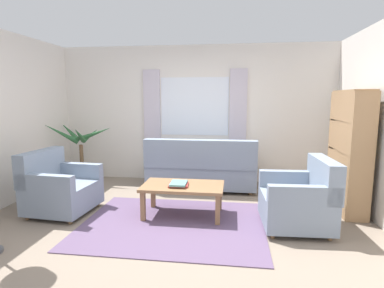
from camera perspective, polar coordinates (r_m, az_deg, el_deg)
The scene contains 11 objects.
ground_plane at distance 4.10m, azimuth -3.56°, elevation -14.61°, with size 6.24×6.24×0.00m, color gray.
wall_back at distance 6.01m, azimuth 0.53°, elevation 5.55°, with size 5.32×0.12×2.60m, color silver.
window_with_curtains at distance 5.92m, azimuth 0.43°, elevation 6.96°, with size 1.98×0.07×1.40m.
area_rug at distance 4.10m, azimuth -3.57°, elevation -14.54°, with size 2.31×1.83×0.01m, color #604C6B.
couch at distance 5.47m, azimuth 1.75°, elevation -4.61°, with size 1.90×0.82×0.92m.
armchair_left at distance 4.77m, azimuth -23.42°, elevation -7.47°, with size 0.88×0.90×0.88m.
armchair_right at distance 4.11m, azimuth 19.46°, elevation -9.77°, with size 0.86×0.88×0.88m.
coffee_table at distance 4.24m, azimuth -1.69°, elevation -8.30°, with size 1.10×0.64×0.44m.
book_stack_on_table at distance 4.18m, azimuth -2.52°, elevation -7.41°, with size 0.28×0.29×0.05m.
potted_plant at distance 6.22m, azimuth -19.86°, elevation -2.59°, with size 1.26×1.04×1.20m.
bookshelf at distance 4.87m, azimuth 26.77°, elevation -0.92°, with size 0.30×0.94×1.72m.
Camera 1 is at (0.75, -3.70, 1.61)m, focal length 28.79 mm.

